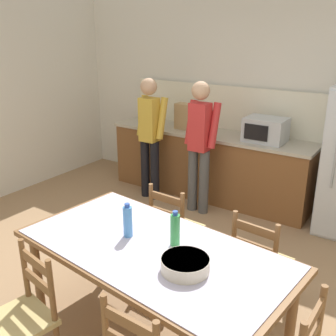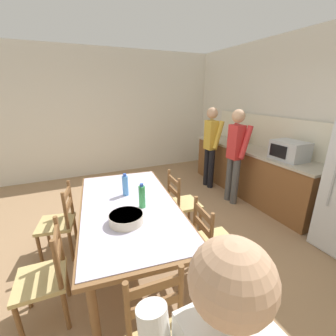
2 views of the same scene
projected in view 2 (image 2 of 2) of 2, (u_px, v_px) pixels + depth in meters
name	position (u px, v px, depth m)	size (l,w,h in m)	color
ground_plane	(161.00, 245.00, 3.03)	(8.32, 8.32, 0.00)	#9E7A56
wall_back	(314.00, 125.00, 3.59)	(6.52, 0.12, 2.90)	silver
wall_left	(109.00, 114.00, 5.38)	(0.12, 5.20, 2.90)	silver
kitchen_counter	(250.00, 171.00, 4.43)	(2.89, 0.66, 0.93)	brown
counter_splashback	(267.00, 132.00, 4.30)	(2.85, 0.03, 0.60)	#EFE8CB
microwave	(289.00, 151.00, 3.54)	(0.50, 0.39, 0.30)	#B2B7BC
paper_bag	(238.00, 136.00, 4.56)	(0.24, 0.16, 0.36)	tan
dining_table	(129.00, 210.00, 2.48)	(2.12, 1.24, 0.79)	brown
bottle_near_centre	(125.00, 185.00, 2.65)	(0.07, 0.07, 0.27)	#4C8ED6
bottle_off_centre	(142.00, 196.00, 2.37)	(0.07, 0.07, 0.27)	green
serving_bowl	(126.00, 218.00, 2.10)	(0.32, 0.32, 0.09)	beige
chair_side_near_left	(59.00, 222.00, 2.75)	(0.48, 0.47, 0.91)	brown
chair_side_far_left	(182.00, 203.00, 3.21)	(0.44, 0.42, 0.91)	brown
chair_side_far_right	(213.00, 242.00, 2.40)	(0.46, 0.44, 0.91)	brown
chair_side_near_right	(46.00, 278.00, 1.93)	(0.43, 0.41, 0.91)	brown
person_at_sink	(211.00, 144.00, 4.63)	(0.42, 0.29, 1.67)	black
person_at_counter	(235.00, 152.00, 3.94)	(0.42, 0.29, 1.68)	#4C4C4C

